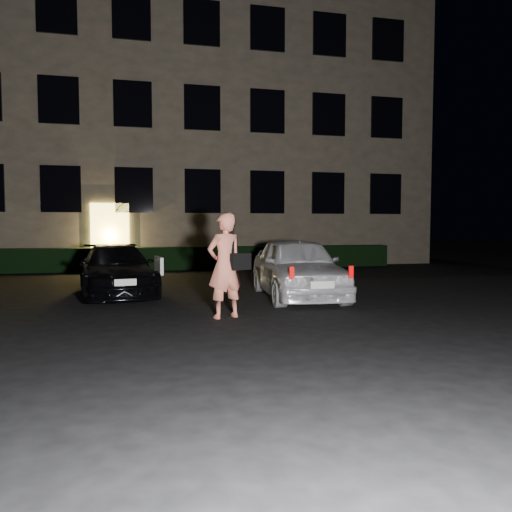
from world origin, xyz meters
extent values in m
plane|color=black|center=(0.00, 0.00, 0.00)|extent=(80.00, 80.00, 0.00)
cube|color=brown|center=(0.00, 15.00, 6.00)|extent=(20.00, 8.00, 12.00)
cube|color=#FFDE58|center=(-3.50, 10.94, 1.25)|extent=(1.40, 0.10, 2.50)
cube|color=black|center=(-5.20, 10.94, 3.00)|extent=(1.40, 0.10, 1.70)
cube|color=black|center=(-2.60, 10.94, 3.00)|extent=(1.40, 0.10, 1.70)
cube|color=black|center=(0.00, 10.94, 3.00)|extent=(1.40, 0.10, 1.70)
cube|color=black|center=(2.60, 10.94, 3.00)|extent=(1.40, 0.10, 1.70)
cube|color=black|center=(5.20, 10.94, 3.00)|extent=(1.40, 0.10, 1.70)
cube|color=black|center=(7.80, 10.94, 3.00)|extent=(1.40, 0.10, 1.70)
cube|color=black|center=(-5.20, 10.94, 6.20)|extent=(1.40, 0.10, 1.70)
cube|color=black|center=(-2.60, 10.94, 6.20)|extent=(1.40, 0.10, 1.70)
cube|color=black|center=(0.00, 10.94, 6.20)|extent=(1.40, 0.10, 1.70)
cube|color=black|center=(2.60, 10.94, 6.20)|extent=(1.40, 0.10, 1.70)
cube|color=black|center=(5.20, 10.94, 6.20)|extent=(1.40, 0.10, 1.70)
cube|color=black|center=(7.80, 10.94, 6.20)|extent=(1.40, 0.10, 1.70)
cube|color=black|center=(-5.20, 10.94, 9.40)|extent=(1.40, 0.10, 1.70)
cube|color=black|center=(-2.60, 10.94, 9.40)|extent=(1.40, 0.10, 1.70)
cube|color=black|center=(0.00, 10.94, 9.40)|extent=(1.40, 0.10, 1.70)
cube|color=black|center=(2.60, 10.94, 9.40)|extent=(1.40, 0.10, 1.70)
cube|color=black|center=(5.20, 10.94, 9.40)|extent=(1.40, 0.10, 1.70)
cube|color=black|center=(7.80, 10.94, 9.40)|extent=(1.40, 0.10, 1.70)
cube|color=black|center=(0.00, 10.50, 0.42)|extent=(15.00, 0.70, 0.85)
imported|color=black|center=(-2.99, 3.95, 0.60)|extent=(2.17, 4.29, 1.20)
cube|color=white|center=(-2.00, 3.31, 0.74)|extent=(0.18, 0.86, 0.40)
cube|color=silver|center=(-2.73, 1.84, 0.52)|extent=(0.44, 0.09, 0.13)
imported|color=silver|center=(1.11, 2.43, 0.71)|extent=(1.98, 4.27, 1.42)
cube|color=red|center=(0.37, 0.50, 0.77)|extent=(0.09, 0.06, 0.24)
cube|color=red|center=(1.55, 0.41, 0.77)|extent=(0.09, 0.06, 0.24)
cube|color=silver|center=(0.96, 0.40, 0.54)|extent=(0.47, 0.08, 0.14)
imported|color=#F78366|center=(-0.95, 0.31, 0.95)|extent=(0.81, 0.67, 1.90)
cube|color=black|center=(-0.68, 0.27, 1.02)|extent=(0.42, 0.30, 0.30)
cube|color=black|center=(-0.82, 0.26, 1.45)|extent=(0.06, 0.07, 0.59)
camera|label=1|loc=(-2.46, -8.54, 1.68)|focal=35.00mm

